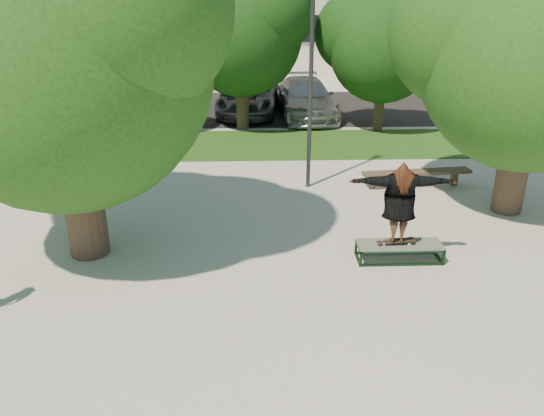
{
  "coord_description": "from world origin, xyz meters",
  "views": [
    {
      "loc": [
        -0.59,
        -9.54,
        5.42
      ],
      "look_at": [
        -0.21,
        0.6,
        1.17
      ],
      "focal_mm": 35.0,
      "sensor_mm": 36.0,
      "label": 1
    }
  ],
  "objects_px": {
    "lamppost": "(311,77)",
    "tree_left": "(57,43)",
    "car_silver_b": "(305,98)",
    "bench": "(417,174)",
    "car_dark": "(243,96)",
    "grind_box": "(399,252)",
    "car_silver_a": "(90,100)",
    "car_grey": "(249,97)",
    "tree_right": "(530,48)"
  },
  "relations": [
    {
      "from": "tree_left",
      "to": "lamppost",
      "type": "height_order",
      "value": "tree_left"
    },
    {
      "from": "car_silver_b",
      "to": "tree_left",
      "type": "bearing_deg",
      "value": -119.05
    },
    {
      "from": "bench",
      "to": "tree_left",
      "type": "bearing_deg",
      "value": -162.17
    },
    {
      "from": "tree_left",
      "to": "tree_right",
      "type": "relative_size",
      "value": 1.09
    },
    {
      "from": "car_silver_b",
      "to": "tree_right",
      "type": "bearing_deg",
      "value": -73.37
    },
    {
      "from": "tree_left",
      "to": "tree_right",
      "type": "distance_m",
      "value": 10.41
    },
    {
      "from": "tree_right",
      "to": "car_dark",
      "type": "height_order",
      "value": "tree_right"
    },
    {
      "from": "car_silver_a",
      "to": "car_silver_b",
      "type": "xyz_separation_m",
      "value": [
        9.79,
        -0.91,
        0.17
      ]
    },
    {
      "from": "lamppost",
      "to": "car_grey",
      "type": "distance_m",
      "value": 10.19
    },
    {
      "from": "car_silver_a",
      "to": "car_dark",
      "type": "xyz_separation_m",
      "value": [
        6.99,
        -0.13,
        0.12
      ]
    },
    {
      "from": "lamppost",
      "to": "tree_left",
      "type": "bearing_deg",
      "value": -143.58
    },
    {
      "from": "car_silver_a",
      "to": "car_grey",
      "type": "distance_m",
      "value": 7.28
    },
    {
      "from": "lamppost",
      "to": "bench",
      "type": "bearing_deg",
      "value": -2.71
    },
    {
      "from": "car_grey",
      "to": "car_silver_b",
      "type": "relative_size",
      "value": 0.97
    },
    {
      "from": "tree_left",
      "to": "bench",
      "type": "distance_m",
      "value": 10.08
    },
    {
      "from": "car_silver_a",
      "to": "car_dark",
      "type": "distance_m",
      "value": 6.99
    },
    {
      "from": "grind_box",
      "to": "car_silver_b",
      "type": "relative_size",
      "value": 0.32
    },
    {
      "from": "bench",
      "to": "car_silver_a",
      "type": "bearing_deg",
      "value": 134.02
    },
    {
      "from": "tree_right",
      "to": "bench",
      "type": "bearing_deg",
      "value": 134.98
    },
    {
      "from": "tree_left",
      "to": "car_silver_b",
      "type": "bearing_deg",
      "value": 64.96
    },
    {
      "from": "car_dark",
      "to": "car_silver_b",
      "type": "bearing_deg",
      "value": -8.35
    },
    {
      "from": "lamppost",
      "to": "car_silver_b",
      "type": "bearing_deg",
      "value": 85.12
    },
    {
      "from": "tree_left",
      "to": "car_grey",
      "type": "height_order",
      "value": "tree_left"
    },
    {
      "from": "lamppost",
      "to": "car_dark",
      "type": "distance_m",
      "value": 10.35
    },
    {
      "from": "tree_right",
      "to": "bench",
      "type": "height_order",
      "value": "tree_right"
    },
    {
      "from": "grind_box",
      "to": "bench",
      "type": "relative_size",
      "value": 0.56
    },
    {
      "from": "tree_right",
      "to": "grind_box",
      "type": "relative_size",
      "value": 3.62
    },
    {
      "from": "bench",
      "to": "car_silver_a",
      "type": "distance_m",
      "value": 15.84
    },
    {
      "from": "car_silver_a",
      "to": "car_dark",
      "type": "relative_size",
      "value": 0.81
    },
    {
      "from": "tree_left",
      "to": "car_silver_a",
      "type": "relative_size",
      "value": 1.87
    },
    {
      "from": "bench",
      "to": "car_silver_b",
      "type": "relative_size",
      "value": 0.57
    },
    {
      "from": "car_dark",
      "to": "tree_right",
      "type": "bearing_deg",
      "value": -52.14
    },
    {
      "from": "car_grey",
      "to": "car_dark",
      "type": "bearing_deg",
      "value": 163.37
    },
    {
      "from": "grind_box",
      "to": "car_dark",
      "type": "relative_size",
      "value": 0.38
    },
    {
      "from": "car_silver_a",
      "to": "bench",
      "type": "bearing_deg",
      "value": -44.58
    },
    {
      "from": "car_silver_a",
      "to": "tree_right",
      "type": "bearing_deg",
      "value": -45.29
    },
    {
      "from": "tree_left",
      "to": "car_grey",
      "type": "bearing_deg",
      "value": 75.41
    },
    {
      "from": "lamppost",
      "to": "grind_box",
      "type": "distance_m",
      "value": 5.65
    },
    {
      "from": "bench",
      "to": "car_dark",
      "type": "distance_m",
      "value": 11.28
    },
    {
      "from": "tree_left",
      "to": "car_grey",
      "type": "distance_m",
      "value": 14.58
    },
    {
      "from": "tree_right",
      "to": "car_dark",
      "type": "bearing_deg",
      "value": 120.48
    },
    {
      "from": "lamppost",
      "to": "bench",
      "type": "relative_size",
      "value": 1.89
    },
    {
      "from": "bench",
      "to": "car_dark",
      "type": "bearing_deg",
      "value": 111.15
    },
    {
      "from": "tree_right",
      "to": "car_silver_a",
      "type": "bearing_deg",
      "value": 139.46
    },
    {
      "from": "tree_left",
      "to": "car_silver_a",
      "type": "xyz_separation_m",
      "value": [
        -3.72,
        13.9,
        -3.77
      ]
    },
    {
      "from": "bench",
      "to": "tree_right",
      "type": "bearing_deg",
      "value": -51.17
    },
    {
      "from": "lamppost",
      "to": "car_silver_b",
      "type": "relative_size",
      "value": 1.08
    },
    {
      "from": "tree_left",
      "to": "car_silver_b",
      "type": "xyz_separation_m",
      "value": [
        6.07,
        12.99,
        -3.6
      ]
    },
    {
      "from": "car_silver_a",
      "to": "car_silver_b",
      "type": "relative_size",
      "value": 0.67
    },
    {
      "from": "tree_left",
      "to": "car_silver_b",
      "type": "distance_m",
      "value": 14.78
    }
  ]
}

